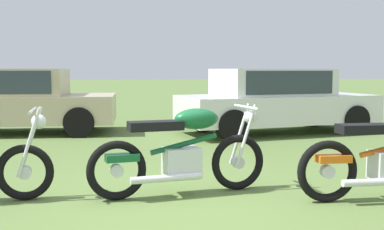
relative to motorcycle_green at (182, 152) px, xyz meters
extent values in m
plane|color=#567038|center=(-0.11, -0.36, -0.49)|extent=(120.00, 120.00, 0.00)
torus|color=black|center=(-1.72, -0.03, -0.18)|extent=(0.62, 0.15, 0.61)
cylinder|color=silver|center=(-1.72, -0.03, -0.18)|extent=(0.15, 0.11, 0.14)
cylinder|color=silver|center=(-1.67, 0.06, 0.15)|extent=(0.28, 0.06, 0.75)
cylinder|color=silver|center=(-1.65, -0.12, 0.15)|extent=(0.28, 0.06, 0.75)
cylinder|color=silver|center=(-1.62, -0.02, 0.49)|extent=(0.10, 0.64, 0.03)
sphere|color=silver|center=(-1.56, -0.02, 0.37)|extent=(0.18, 0.18, 0.16)
torus|color=black|center=(0.68, 0.15, -0.16)|extent=(0.66, 0.22, 0.66)
torus|color=black|center=(-0.73, -0.15, -0.16)|extent=(0.66, 0.22, 0.66)
cylinder|color=silver|center=(0.68, 0.15, -0.16)|extent=(0.16, 0.13, 0.14)
cylinder|color=silver|center=(-0.73, -0.15, -0.16)|extent=(0.16, 0.13, 0.14)
cylinder|color=silver|center=(0.72, 0.25, 0.16)|extent=(0.27, 0.09, 0.73)
cylinder|color=silver|center=(0.75, 0.07, 0.16)|extent=(0.27, 0.09, 0.73)
cube|color=silver|center=(-0.01, 0.00, -0.11)|extent=(0.45, 0.38, 0.32)
cylinder|color=#14592D|center=(0.02, 0.01, 0.09)|extent=(0.78, 0.22, 0.22)
ellipsoid|color=#14592D|center=(0.17, 0.04, 0.37)|extent=(0.56, 0.36, 0.24)
cube|color=black|center=(-0.30, -0.06, 0.31)|extent=(0.64, 0.36, 0.10)
cube|color=#14592D|center=(-0.67, -0.14, -0.02)|extent=(0.39, 0.25, 0.08)
cylinder|color=silver|center=(0.78, 0.17, 0.49)|extent=(0.16, 0.63, 0.03)
sphere|color=silver|center=(0.83, 0.18, 0.37)|extent=(0.19, 0.19, 0.16)
cylinder|color=silver|center=(-0.19, -0.20, -0.25)|extent=(0.80, 0.24, 0.08)
torus|color=black|center=(1.51, -0.49, -0.16)|extent=(0.67, 0.11, 0.67)
cylinder|color=silver|center=(1.51, -0.49, -0.16)|extent=(0.14, 0.10, 0.14)
cube|color=black|center=(1.93, -0.48, 0.30)|extent=(0.61, 0.26, 0.10)
cube|color=orange|center=(1.57, -0.49, -0.02)|extent=(0.36, 0.19, 0.08)
cylinder|color=silver|center=(2.02, -0.64, -0.25)|extent=(0.80, 0.10, 0.08)
cube|color=#BCAD8C|center=(-3.05, 5.59, 0.06)|extent=(4.11, 1.79, 0.60)
cube|color=#BCAD8C|center=(-3.20, 5.59, 0.64)|extent=(2.26, 1.61, 0.60)
cube|color=#2D3842|center=(-3.20, 5.59, 0.66)|extent=(1.93, 1.64, 0.48)
cylinder|color=black|center=(-1.70, 6.42, -0.17)|extent=(0.64, 0.22, 0.64)
cylinder|color=black|center=(-1.69, 4.77, -0.17)|extent=(0.64, 0.22, 0.64)
cube|color=silver|center=(2.61, 4.96, 0.06)|extent=(4.60, 2.66, 0.60)
cube|color=silver|center=(2.46, 4.93, 0.64)|extent=(2.67, 2.06, 0.60)
cube|color=#2D3842|center=(2.46, 4.93, 0.66)|extent=(2.33, 2.01, 0.48)
cylinder|color=black|center=(3.85, 6.08, -0.17)|extent=(0.67, 0.36, 0.64)
cylinder|color=black|center=(4.22, 4.51, -0.17)|extent=(0.67, 0.36, 0.64)
cylinder|color=black|center=(1.00, 5.42, -0.17)|extent=(0.67, 0.36, 0.64)
cylinder|color=black|center=(1.37, 3.85, -0.17)|extent=(0.67, 0.36, 0.64)
camera|label=1|loc=(-0.51, -5.29, 0.94)|focal=44.55mm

